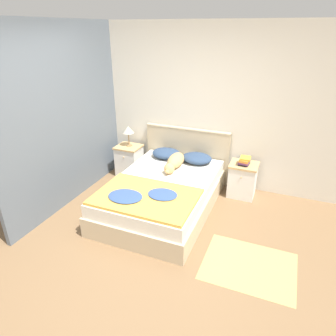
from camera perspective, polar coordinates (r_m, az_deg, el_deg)
name	(u,v)px	position (r m, az deg, el deg)	size (l,w,h in m)	color
ground_plane	(141,253)	(3.73, -5.21, -15.77)	(16.00, 16.00, 0.00)	brown
wall_back	(198,107)	(4.93, 5.70, 11.47)	(9.00, 0.06, 2.55)	silver
wall_side_left	(76,114)	(4.72, -17.20, 9.85)	(0.06, 3.10, 2.55)	slate
bed	(163,194)	(4.38, -1.02, -5.05)	(1.38, 2.06, 0.47)	#C6B28E
headboard	(187,153)	(5.15, 3.57, 2.95)	(1.46, 0.06, 0.94)	#C6B28E
nightstand_left	(129,160)	(5.43, -7.39, 1.51)	(0.43, 0.40, 0.54)	white
nightstand_right	(242,180)	(4.84, 13.99, -2.16)	(0.43, 0.40, 0.54)	white
pillow_left	(166,153)	(4.99, -0.31, 2.81)	(0.48, 0.40, 0.14)	navy
pillow_right	(197,158)	(4.82, 5.51, 1.89)	(0.48, 0.40, 0.14)	navy
quilt	(145,196)	(3.83, -4.40, -5.43)	(1.28, 0.89, 0.07)	gold
dog	(175,162)	(4.61, 1.30, 1.17)	(0.22, 0.69, 0.21)	tan
book_stack	(245,161)	(4.69, 14.39, 1.33)	(0.17, 0.22, 0.12)	#232328
table_lamp	(128,131)	(5.26, -7.56, 7.08)	(0.19, 0.19, 0.35)	#9E7A4C
rug	(249,266)	(3.66, 15.16, -17.57)	(1.01, 0.82, 0.00)	tan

